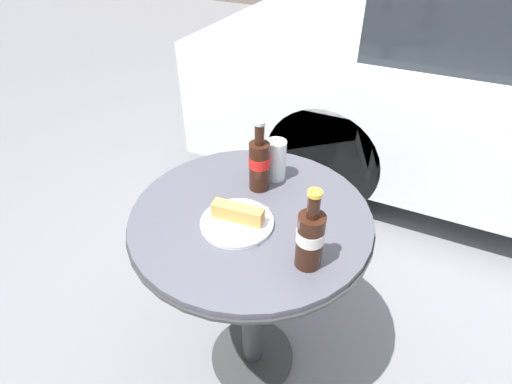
{
  "coord_description": "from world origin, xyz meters",
  "views": [
    {
      "loc": [
        0.39,
        -0.79,
        1.5
      ],
      "look_at": [
        0.0,
        0.03,
        0.81
      ],
      "focal_mm": 28.0,
      "sensor_mm": 36.0,
      "label": 1
    }
  ],
  "objects_px": {
    "cola_bottle_right": "(259,163)",
    "lunch_plate_near": "(237,219)",
    "cola_bottle_left": "(310,237)",
    "drinking_glass": "(276,162)",
    "bistro_table": "(251,251)"
  },
  "relations": [
    {
      "from": "cola_bottle_right",
      "to": "drinking_glass",
      "type": "distance_m",
      "value": 0.08
    },
    {
      "from": "bistro_table",
      "to": "cola_bottle_right",
      "type": "bearing_deg",
      "value": 103.91
    },
    {
      "from": "cola_bottle_right",
      "to": "drinking_glass",
      "type": "relative_size",
      "value": 1.72
    },
    {
      "from": "cola_bottle_right",
      "to": "lunch_plate_near",
      "type": "xyz_separation_m",
      "value": [
        0.02,
        -0.18,
        -0.07
      ]
    },
    {
      "from": "cola_bottle_left",
      "to": "lunch_plate_near",
      "type": "xyz_separation_m",
      "value": [
        -0.23,
        0.06,
        -0.07
      ]
    },
    {
      "from": "drinking_glass",
      "to": "lunch_plate_near",
      "type": "height_order",
      "value": "drinking_glass"
    },
    {
      "from": "lunch_plate_near",
      "to": "cola_bottle_left",
      "type": "bearing_deg",
      "value": -13.83
    },
    {
      "from": "bistro_table",
      "to": "lunch_plate_near",
      "type": "relative_size",
      "value": 3.72
    },
    {
      "from": "bistro_table",
      "to": "cola_bottle_left",
      "type": "xyz_separation_m",
      "value": [
        0.21,
        -0.12,
        0.25
      ]
    },
    {
      "from": "bistro_table",
      "to": "lunch_plate_near",
      "type": "distance_m",
      "value": 0.19
    },
    {
      "from": "bistro_table",
      "to": "cola_bottle_left",
      "type": "height_order",
      "value": "cola_bottle_left"
    },
    {
      "from": "cola_bottle_left",
      "to": "drinking_glass",
      "type": "bearing_deg",
      "value": 125.48
    },
    {
      "from": "cola_bottle_left",
      "to": "lunch_plate_near",
      "type": "bearing_deg",
      "value": 166.17
    },
    {
      "from": "bistro_table",
      "to": "cola_bottle_left",
      "type": "distance_m",
      "value": 0.35
    },
    {
      "from": "cola_bottle_right",
      "to": "lunch_plate_near",
      "type": "relative_size",
      "value": 1.12
    }
  ]
}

